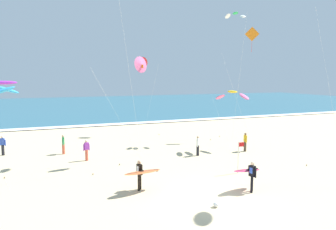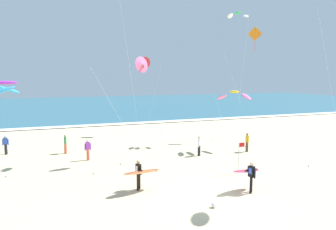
# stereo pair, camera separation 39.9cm
# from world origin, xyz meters

# --- Properties ---
(ground_plane) EXTENTS (160.00, 160.00, 0.00)m
(ground_plane) POSITION_xyz_m (0.00, 0.00, 0.00)
(ground_plane) COLOR #D1BA8E
(ocean_water) EXTENTS (160.00, 60.00, 0.08)m
(ocean_water) POSITION_xyz_m (0.00, 56.64, 0.04)
(ocean_water) COLOR #2D6075
(ocean_water) RESTS_ON ground
(shoreline_foam) EXTENTS (160.00, 1.80, 0.01)m
(shoreline_foam) POSITION_xyz_m (0.00, 26.94, 0.09)
(shoreline_foam) COLOR white
(shoreline_foam) RESTS_ON ocean_water
(surfer_lead) EXTENTS (2.09, 1.12, 1.71)m
(surfer_lead) POSITION_xyz_m (2.54, 0.30, 1.04)
(surfer_lead) COLOR black
(surfer_lead) RESTS_ON ground
(surfer_trailing) EXTENTS (2.32, 1.18, 1.71)m
(surfer_trailing) POSITION_xyz_m (-3.00, 2.47, 1.05)
(surfer_trailing) COLOR black
(surfer_trailing) RESTS_ON ground
(kite_arc_violet_near) EXTENTS (2.74, 2.61, 6.05)m
(kite_arc_violet_near) POSITION_xyz_m (-9.73, 5.06, 5.67)
(kite_arc_violet_near) COLOR #2D99DB
(kite_arc_violet_near) RESTS_ON ground
(kite_arc_emerald_far) EXTENTS (2.14, 3.85, 12.39)m
(kite_arc_emerald_far) POSITION_xyz_m (9.58, 12.81, 12.06)
(kite_arc_emerald_far) COLOR white
(kite_arc_emerald_far) RESTS_ON ground
(kite_arc_golden_low) EXTENTS (2.89, 4.95, 5.10)m
(kite_arc_golden_low) POSITION_xyz_m (7.17, 9.31, 4.71)
(kite_arc_golden_low) COLOR pink
(kite_arc_golden_low) RESTS_ON ground
(kite_delta_rose_distant) EXTENTS (4.51, 2.41, 7.73)m
(kite_delta_rose_distant) POSITION_xyz_m (-1.21, 8.30, 7.10)
(kite_delta_rose_distant) COLOR pink
(kite_delta_rose_distant) RESTS_ON ground
(kite_diamond_amber_close) EXTENTS (3.28, 1.85, 11.21)m
(kite_diamond_amber_close) POSITION_xyz_m (11.77, 13.22, 10.19)
(kite_diamond_amber_close) COLOR orange
(kite_diamond_amber_close) RESTS_ON ground
(kite_delta_scarlet_outer) EXTENTS (1.79, 2.00, 8.41)m
(kite_delta_scarlet_outer) POSITION_xyz_m (2.36, 19.38, 7.80)
(kite_delta_scarlet_outer) COLOR red
(kite_delta_scarlet_outer) RESTS_ON ground
(bystander_green_top) EXTENTS (0.22, 0.50, 1.59)m
(bystander_green_top) POSITION_xyz_m (-6.50, 12.83, 0.81)
(bystander_green_top) COLOR #D8593F
(bystander_green_top) RESTS_ON ground
(bystander_blue_top) EXTENTS (0.49, 0.23, 1.59)m
(bystander_blue_top) POSITION_xyz_m (-11.04, 14.17, 0.81)
(bystander_blue_top) COLOR black
(bystander_blue_top) RESTS_ON ground
(bystander_yellow_top) EXTENTS (0.25, 0.49, 1.59)m
(bystander_yellow_top) POSITION_xyz_m (7.82, 8.18, 0.81)
(bystander_yellow_top) COLOR #4C3D2D
(bystander_yellow_top) RESTS_ON ground
(bystander_purple_top) EXTENTS (0.49, 0.25, 1.59)m
(bystander_purple_top) POSITION_xyz_m (-4.99, 10.06, 0.81)
(bystander_purple_top) COLOR #D8593F
(bystander_purple_top) RESTS_ON ground
(bystander_white_top) EXTENTS (0.34, 0.41, 1.59)m
(bystander_white_top) POSITION_xyz_m (3.45, 8.35, 0.81)
(bystander_white_top) COLOR black
(bystander_white_top) RESTS_ON ground
(lifeguard_flag) EXTENTS (0.44, 0.05, 2.10)m
(lifeguard_flag) POSITION_xyz_m (3.85, 3.25, 1.27)
(lifeguard_flag) COLOR silver
(lifeguard_flag) RESTS_ON ground
(beach_ball) EXTENTS (0.28, 0.28, 0.28)m
(beach_ball) POSITION_xyz_m (-0.27, -0.93, 0.14)
(beach_ball) COLOR white
(beach_ball) RESTS_ON ground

